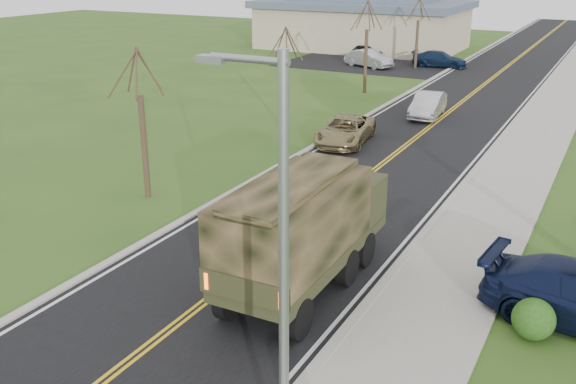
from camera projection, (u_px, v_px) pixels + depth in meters
The scene contains 17 objects.
ground at pixel (106, 380), 14.97m from camera, with size 160.00×160.00×0.00m, color #304F1A.
road at pixel (481, 87), 48.10m from camera, with size 8.00×120.00×0.01m, color black.
curb_right at pixel (539, 92), 46.26m from camera, with size 0.30×120.00×0.12m, color #9E998E.
sidewalk_right at pixel (565, 94), 45.49m from camera, with size 3.20×120.00×0.10m, color #9E998E.
curb_left at pixel (427, 82), 49.91m from camera, with size 0.30×120.00×0.10m, color #9E998E.
street_light at pixel (279, 262), 10.86m from camera, with size 1.65×0.22×8.00m.
bare_tree_a at pixel (143, 135), 25.42m from camera, with size 1.93×2.26×6.08m.
bare_tree_b at pixel (286, 87), 35.41m from camera, with size 1.83×2.14×5.73m.
bare_tree_c at pixel (366, 54), 45.25m from camera, with size 2.04×2.39×6.42m.
bare_tree_d at pixel (417, 39), 55.27m from camera, with size 1.88×2.20×5.91m.
commercial_building at pixel (363, 22), 67.43m from camera, with size 25.50×21.50×5.65m.
military_truck at pixel (303, 225), 18.39m from camera, with size 2.59×7.20×3.58m.
suv_champagne at pixel (345, 130), 33.54m from camera, with size 2.31×5.00×1.39m, color olive.
sedan_silver at pixel (428, 105), 39.05m from camera, with size 1.55×4.44×1.46m, color silver.
lot_car_dark at pixel (366, 51), 61.95m from camera, with size 1.43×3.54×1.21m, color black.
lot_car_silver at pixel (369, 59), 56.43m from camera, with size 1.60×4.59×1.51m, color #B1B1B6.
lot_car_navy at pixel (440, 59), 56.48m from camera, with size 1.94×4.77×1.39m, color #10203D.
Camera 1 is at (9.63, -9.06, 9.31)m, focal length 40.00 mm.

